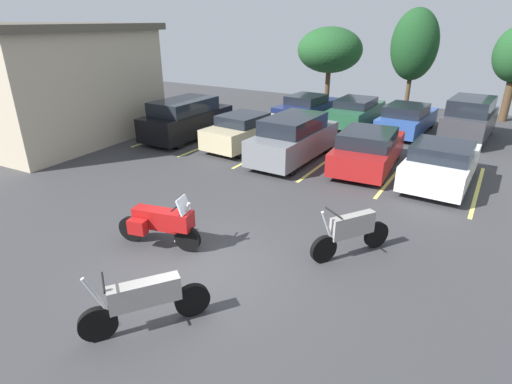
# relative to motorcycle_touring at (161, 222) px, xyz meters

# --- Properties ---
(ground) EXTENTS (44.00, 44.00, 0.10)m
(ground) POSITION_rel_motorcycle_touring_xyz_m (1.33, -0.30, -0.71)
(ground) COLOR #38383A
(motorcycle_touring) EXTENTS (2.23, 1.00, 1.42)m
(motorcycle_touring) POSITION_rel_motorcycle_touring_xyz_m (0.00, 0.00, 0.00)
(motorcycle_touring) COLOR black
(motorcycle_touring) RESTS_ON ground
(motorcycle_second) EXTENTS (1.32, 1.94, 1.33)m
(motorcycle_second) POSITION_rel_motorcycle_touring_xyz_m (4.12, 2.05, -0.07)
(motorcycle_second) COLOR black
(motorcycle_second) RESTS_ON ground
(motorcycle_third) EXTENTS (1.48, 1.99, 1.33)m
(motorcycle_third) POSITION_rel_motorcycle_touring_xyz_m (1.79, -2.31, -0.07)
(motorcycle_third) COLOR black
(motorcycle_third) RESTS_ON ground
(parking_stripes) EXTENTS (13.72, 4.99, 0.01)m
(parking_stripes) POSITION_rel_motorcycle_touring_xyz_m (-0.36, 8.12, -0.66)
(parking_stripes) COLOR #EAE066
(parking_stripes) RESTS_ON ground
(car_black) EXTENTS (1.96, 4.78, 1.85)m
(car_black) POSITION_rel_motorcycle_touring_xyz_m (-6.00, 8.12, 0.25)
(car_black) COLOR black
(car_black) RESTS_ON ground
(car_champagne) EXTENTS (2.09, 4.60, 1.48)m
(car_champagne) POSITION_rel_motorcycle_touring_xyz_m (-2.84, 8.41, 0.06)
(car_champagne) COLOR #C1B289
(car_champagne) RESTS_ON ground
(car_grey) EXTENTS (1.90, 4.78, 1.79)m
(car_grey) POSITION_rel_motorcycle_touring_xyz_m (-0.23, 7.79, 0.22)
(car_grey) COLOR slate
(car_grey) RESTS_ON ground
(car_red) EXTENTS (2.25, 4.59, 1.51)m
(car_red) POSITION_rel_motorcycle_touring_xyz_m (2.60, 8.33, 0.08)
(car_red) COLOR maroon
(car_red) RESTS_ON ground
(car_white) EXTENTS (2.06, 4.26, 1.48)m
(car_white) POSITION_rel_motorcycle_touring_xyz_m (5.20, 8.03, 0.06)
(car_white) COLOR white
(car_white) RESTS_ON ground
(car_far_navy) EXTENTS (2.24, 4.92, 1.37)m
(car_far_navy) POSITION_rel_motorcycle_touring_xyz_m (-2.75, 14.65, 0.01)
(car_far_navy) COLOR navy
(car_far_navy) RESTS_ON ground
(car_far_green) EXTENTS (1.86, 4.60, 1.41)m
(car_far_green) POSITION_rel_motorcycle_touring_xyz_m (-0.03, 14.80, 0.04)
(car_far_green) COLOR #235638
(car_far_green) RESTS_ON ground
(car_far_blue) EXTENTS (2.12, 4.73, 1.44)m
(car_far_blue) POSITION_rel_motorcycle_touring_xyz_m (2.68, 14.45, 0.04)
(car_far_blue) COLOR #2D519E
(car_far_blue) RESTS_ON ground
(car_far_charcoal) EXTENTS (2.13, 4.41, 1.97)m
(car_far_charcoal) POSITION_rel_motorcycle_touring_xyz_m (5.40, 14.70, 0.30)
(car_far_charcoal) COLOR #38383D
(car_far_charcoal) RESTS_ON ground
(building_side) EXTENTS (14.93, 9.20, 5.07)m
(building_side) POSITION_rel_motorcycle_touring_xyz_m (-15.01, 4.82, 1.89)
(building_side) COLOR #BCAD93
(building_side) RESTS_ON ground
(tree_center_left) EXTENTS (2.71, 2.71, 5.87)m
(tree_center_left) POSITION_rel_motorcycle_touring_xyz_m (1.43, 20.18, 3.16)
(tree_center_left) COLOR #4C3823
(tree_center_left) RESTS_ON ground
(tree_rear) EXTENTS (4.28, 4.28, 4.80)m
(tree_rear) POSITION_rel_motorcycle_touring_xyz_m (-3.98, 20.57, 2.66)
(tree_rear) COLOR #4C3823
(tree_rear) RESTS_ON ground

